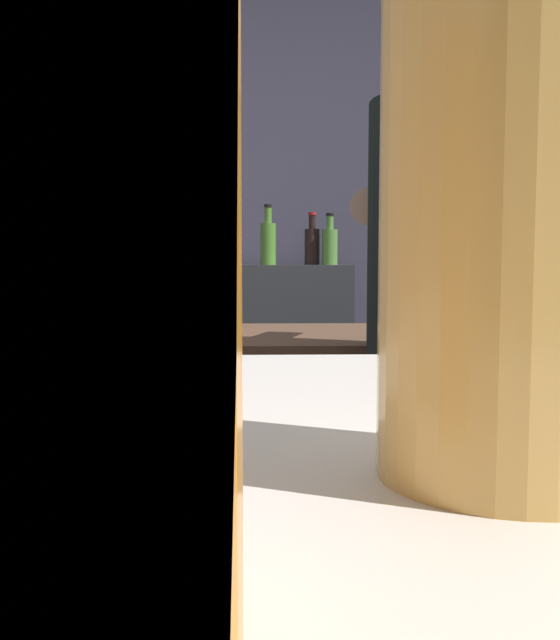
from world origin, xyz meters
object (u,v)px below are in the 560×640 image
at_px(pint_glass_far, 511,219).
at_px(bottle_vinegar, 330,245).
at_px(bartender, 448,339).
at_px(mixing_bowl, 166,321).
at_px(bottle_soy, 312,245).
at_px(bottle_olive_oil, 268,242).
at_px(bottle_hot_sauce, 189,250).
at_px(pint_glass_near, 0,143).
at_px(chefs_knife, 511,333).

height_order(pint_glass_far, bottle_vinegar, bottle_vinegar).
distance_m(bartender, bottle_vinegar, 1.75).
xyz_separation_m(mixing_bowl, bottle_soy, (0.50, 1.27, 0.24)).
height_order(bottle_vinegar, bottle_olive_oil, bottle_olive_oil).
bearing_deg(pint_glass_far, bottle_olive_oil, 90.38).
bearing_deg(bottle_hot_sauce, bottle_olive_oil, -4.45).
bearing_deg(bottle_hot_sauce, bartender, -67.45).
bearing_deg(pint_glass_far, bottle_vinegar, 85.06).
relative_size(pint_glass_near, pint_glass_far, 1.08).
xyz_separation_m(pint_glass_near, bottle_olive_oil, (0.09, 3.01, 0.07)).
xyz_separation_m(bartender, bottle_olive_oil, (-0.35, 1.65, 0.25)).
bearing_deg(pint_glass_near, mixing_bowl, 96.55).
bearing_deg(chefs_knife, pint_glass_near, -130.33).
bearing_deg(bartender, mixing_bowl, 69.00).
xyz_separation_m(bottle_vinegar, bottle_hot_sauce, (-0.63, -0.06, -0.02)).
xyz_separation_m(bottle_vinegar, bottle_olive_oil, (-0.28, -0.08, 0.01)).
bearing_deg(bottle_olive_oil, mixing_bowl, -104.79).
bearing_deg(bottle_soy, bottle_vinegar, -32.24).
bearing_deg(bartender, pint_glass_far, -177.42).
bearing_deg(pint_glass_far, bartender, 75.42).
relative_size(bottle_olive_oil, bottle_hot_sauce, 1.52).
bearing_deg(pint_glass_near, bartender, 72.16).
bearing_deg(bottle_olive_oil, pint_glass_far, -89.62).
xyz_separation_m(chefs_knife, bottle_soy, (-0.43, 1.38, 0.27)).
bearing_deg(pint_glass_near, bottle_soy, 84.72).
bearing_deg(bottle_hot_sauce, bottle_vinegar, 5.18).
height_order(bartender, chefs_knife, bartender).
relative_size(bartender, bottle_vinegar, 7.25).
relative_size(chefs_knife, bottle_vinegar, 1.04).
bearing_deg(pint_glass_far, pint_glass_near, -141.14).
bearing_deg(bottle_hot_sauce, bottle_soy, 10.77).
bearing_deg(bottle_vinegar, mixing_bowl, -115.36).
distance_m(pint_glass_near, pint_glass_far, 0.14).
distance_m(bartender, pint_glass_near, 1.43).
xyz_separation_m(bottle_soy, bottle_hot_sauce, (-0.55, -0.10, -0.03)).
distance_m(chefs_knife, pint_glass_near, 1.91).
distance_m(bartender, bottle_soy, 1.80).
relative_size(pint_glass_near, bottle_vinegar, 0.66).
bearing_deg(mixing_bowl, chefs_knife, -6.43).
height_order(bartender, pint_glass_far, bartender).
bearing_deg(pint_glass_far, bottle_soy, 86.55).
relative_size(mixing_bowl, bottle_olive_oil, 0.81).
height_order(pint_glass_far, bottle_olive_oil, bottle_olive_oil).
height_order(bartender, bottle_hot_sauce, bartender).
relative_size(chefs_knife, bottle_soy, 1.01).
height_order(mixing_bowl, bottle_hot_sauce, bottle_hot_sauce).
bearing_deg(chefs_knife, bartender, -142.92).
distance_m(bartender, pint_glass_far, 1.32).
distance_m(pint_glass_far, bottle_soy, 3.06).
relative_size(chefs_knife, pint_glass_far, 1.68).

